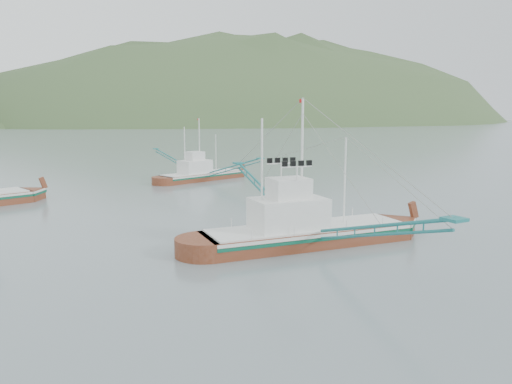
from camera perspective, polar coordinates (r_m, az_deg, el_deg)
ground at (r=39.74m, az=4.16°, el=-5.76°), size 1200.00×1200.00×0.00m
main_boat at (r=38.81m, az=5.56°, el=-3.38°), size 16.89×29.86×12.12m
bg_boat_far at (r=76.16m, az=-6.25°, el=2.79°), size 14.22×24.33×10.08m
headland_right at (r=530.89m, az=0.85°, el=7.96°), size 684.00×432.00×306.00m
ridge_distant at (r=594.54m, az=-23.89°, el=7.31°), size 960.00×400.00×240.00m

